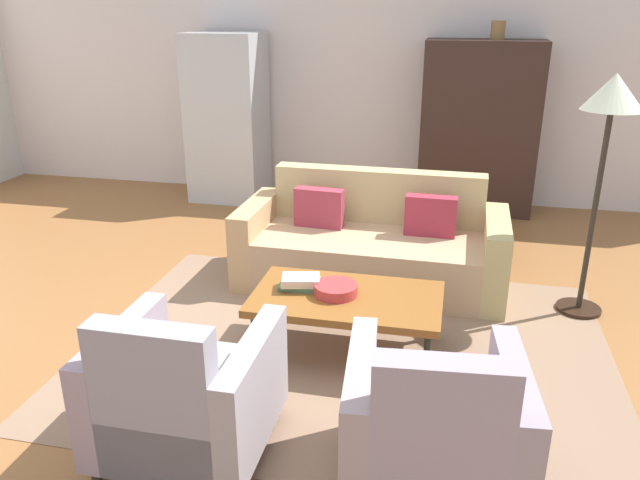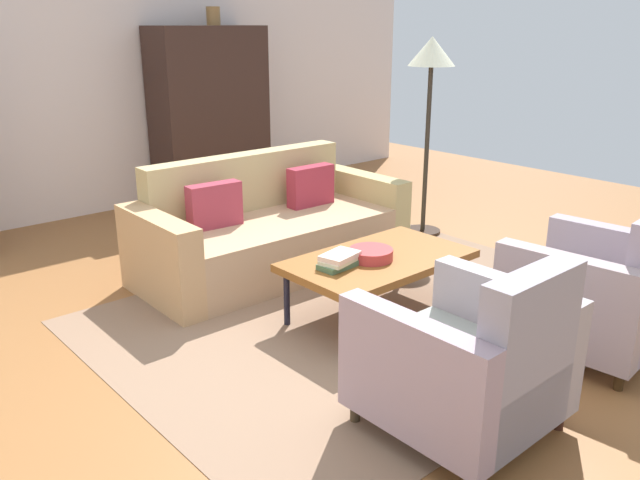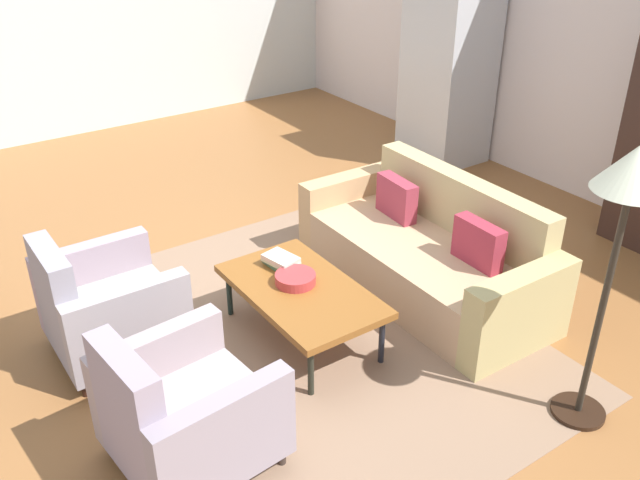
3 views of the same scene
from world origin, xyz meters
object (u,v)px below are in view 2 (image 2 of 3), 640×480
object	(u,v)px
fruit_bowl	(371,254)
cabinet	(210,115)
coffee_table	(378,262)
vase_tall	(213,16)
armchair_right	(599,296)
book_stack	(340,260)
floor_lamp	(431,70)
couch	(267,232)
armchair_left	(472,366)

from	to	relation	value
fruit_bowl	cabinet	size ratio (longest dim) A/B	0.16
coffee_table	fruit_bowl	bearing A→B (deg)	-180.00
cabinet	vase_tall	size ratio (longest dim) A/B	9.92
fruit_bowl	armchair_right	bearing A→B (deg)	-59.88
coffee_table	book_stack	distance (m)	0.32
coffee_table	floor_lamp	distance (m)	2.14
couch	armchair_right	world-z (taller)	armchair_right
coffee_table	floor_lamp	xyz separation A→B (m)	(1.59, 0.95, 1.07)
fruit_bowl	floor_lamp	world-z (taller)	floor_lamp
couch	vase_tall	distance (m)	2.78
book_stack	vase_tall	bearing A→B (deg)	69.08
vase_tall	floor_lamp	bearing A→B (deg)	-74.03
coffee_table	book_stack	xyz separation A→B (m)	(-0.31, 0.03, 0.08)
couch	cabinet	xyz separation A→B (m)	(0.83, 2.08, 0.61)
armchair_left	armchair_right	size ratio (longest dim) A/B	1.00
armchair_left	vase_tall	world-z (taller)	vase_tall
couch	armchair_right	size ratio (longest dim) A/B	2.40
armchair_right	book_stack	bearing A→B (deg)	122.06
couch	armchair_left	bearing A→B (deg)	76.52
couch	fruit_bowl	xyz separation A→B (m)	(-0.07, -1.19, 0.16)
book_stack	vase_tall	xyz separation A→B (m)	(1.23, 3.23, 1.44)
book_stack	cabinet	bearing A→B (deg)	70.67
vase_tall	fruit_bowl	bearing A→B (deg)	-107.00
cabinet	fruit_bowl	bearing A→B (deg)	-105.35
book_stack	vase_tall	size ratio (longest dim) A/B	1.58
armchair_left	cabinet	size ratio (longest dim) A/B	0.49
couch	floor_lamp	distance (m)	1.98
coffee_table	book_stack	size ratio (longest dim) A/B	4.17
book_stack	cabinet	world-z (taller)	cabinet
vase_tall	coffee_table	bearing A→B (deg)	-105.86
armchair_right	coffee_table	bearing A→B (deg)	112.17
book_stack	armchair_right	bearing A→B (deg)	-52.64
armchair_left	book_stack	world-z (taller)	armchair_left
couch	floor_lamp	size ratio (longest dim) A/B	1.23
couch	armchair_left	world-z (taller)	armchair_left
couch	floor_lamp	world-z (taller)	floor_lamp
vase_tall	armchair_right	bearing A→B (deg)	-94.14
fruit_bowl	book_stack	distance (m)	0.24
couch	fruit_bowl	bearing A→B (deg)	87.39
fruit_bowl	book_stack	xyz separation A→B (m)	(-0.24, 0.03, 0.01)
fruit_bowl	vase_tall	size ratio (longest dim) A/B	1.54
cabinet	floor_lamp	bearing A→B (deg)	-71.80
book_stack	cabinet	distance (m)	3.46
armchair_left	armchair_right	world-z (taller)	same
fruit_bowl	floor_lamp	xyz separation A→B (m)	(1.66, 0.95, 1.00)
vase_tall	floor_lamp	size ratio (longest dim) A/B	0.11
couch	vase_tall	size ratio (longest dim) A/B	11.65
coffee_table	fruit_bowl	xyz separation A→B (m)	(-0.07, -0.00, 0.07)
coffee_table	floor_lamp	bearing A→B (deg)	30.91
fruit_bowl	vase_tall	bearing A→B (deg)	73.00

